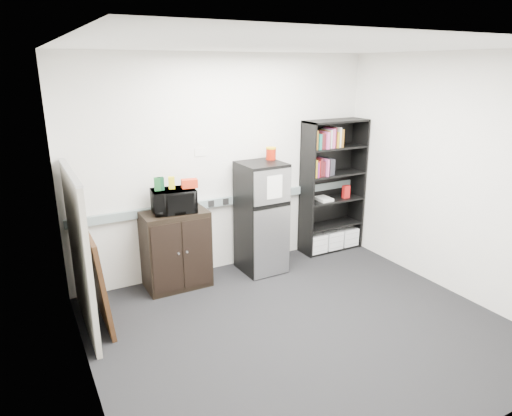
# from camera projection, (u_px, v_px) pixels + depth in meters

# --- Properties ---
(floor) EXTENTS (4.00, 4.00, 0.00)m
(floor) POSITION_uv_depth(u_px,v_px,m) (302.00, 328.00, 4.63)
(floor) COLOR black
(floor) RESTS_ON ground
(wall_back) EXTENTS (4.00, 0.02, 2.70)m
(wall_back) POSITION_uv_depth(u_px,v_px,m) (227.00, 165.00, 5.70)
(wall_back) COLOR white
(wall_back) RESTS_ON floor
(wall_right) EXTENTS (0.02, 3.50, 2.70)m
(wall_right) POSITION_uv_depth(u_px,v_px,m) (453.00, 176.00, 5.13)
(wall_right) COLOR white
(wall_right) RESTS_ON floor
(wall_left) EXTENTS (0.02, 3.50, 2.70)m
(wall_left) POSITION_uv_depth(u_px,v_px,m) (78.00, 237.00, 3.32)
(wall_left) COLOR white
(wall_left) RESTS_ON floor
(ceiling) EXTENTS (4.00, 3.50, 0.02)m
(ceiling) POSITION_uv_depth(u_px,v_px,m) (311.00, 46.00, 3.82)
(ceiling) COLOR white
(ceiling) RESTS_ON wall_back
(electrical_raceway) EXTENTS (3.92, 0.05, 0.10)m
(electrical_raceway) POSITION_uv_depth(u_px,v_px,m) (228.00, 201.00, 5.81)
(electrical_raceway) COLOR gray
(electrical_raceway) RESTS_ON wall_back
(wall_note) EXTENTS (0.14, 0.00, 0.10)m
(wall_note) POSITION_uv_depth(u_px,v_px,m) (200.00, 152.00, 5.47)
(wall_note) COLOR white
(wall_note) RESTS_ON wall_back
(bookshelf) EXTENTS (0.90, 0.34, 1.85)m
(bookshelf) POSITION_uv_depth(u_px,v_px,m) (332.00, 188.00, 6.36)
(bookshelf) COLOR black
(bookshelf) RESTS_ON floor
(cubicle_partition) EXTENTS (0.06, 1.30, 1.62)m
(cubicle_partition) POSITION_uv_depth(u_px,v_px,m) (79.00, 252.00, 4.43)
(cubicle_partition) COLOR gray
(cubicle_partition) RESTS_ON floor
(cabinet) EXTENTS (0.75, 0.50, 0.94)m
(cabinet) POSITION_uv_depth(u_px,v_px,m) (176.00, 249.00, 5.39)
(cabinet) COLOR black
(cabinet) RESTS_ON floor
(microwave) EXTENTS (0.52, 0.38, 0.27)m
(microwave) POSITION_uv_depth(u_px,v_px,m) (174.00, 201.00, 5.20)
(microwave) COLOR black
(microwave) RESTS_ON cabinet
(snack_box_a) EXTENTS (0.08, 0.06, 0.15)m
(snack_box_a) POSITION_uv_depth(u_px,v_px,m) (157.00, 184.00, 5.09)
(snack_box_a) COLOR #185425
(snack_box_a) RESTS_ON microwave
(snack_box_b) EXTENTS (0.07, 0.05, 0.15)m
(snack_box_b) POSITION_uv_depth(u_px,v_px,m) (161.00, 184.00, 5.11)
(snack_box_b) COLOR #0C361E
(snack_box_b) RESTS_ON microwave
(snack_box_c) EXTENTS (0.08, 0.07, 0.14)m
(snack_box_c) POSITION_uv_depth(u_px,v_px,m) (172.00, 183.00, 5.17)
(snack_box_c) COLOR yellow
(snack_box_c) RESTS_ON microwave
(snack_bag) EXTENTS (0.20, 0.13, 0.10)m
(snack_bag) POSITION_uv_depth(u_px,v_px,m) (189.00, 183.00, 5.22)
(snack_bag) COLOR red
(snack_bag) RESTS_ON microwave
(refrigerator) EXTENTS (0.54, 0.57, 1.41)m
(refrigerator) POSITION_uv_depth(u_px,v_px,m) (262.00, 218.00, 5.76)
(refrigerator) COLOR black
(refrigerator) RESTS_ON floor
(coffee_can) EXTENTS (0.13, 0.13, 0.18)m
(coffee_can) POSITION_uv_depth(u_px,v_px,m) (271.00, 153.00, 5.72)
(coffee_can) COLOR #A61A07
(coffee_can) RESTS_ON refrigerator
(framed_poster) EXTENTS (0.13, 0.78, 1.01)m
(framed_poster) POSITION_uv_depth(u_px,v_px,m) (98.00, 280.00, 4.54)
(framed_poster) COLOR black
(framed_poster) RESTS_ON floor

